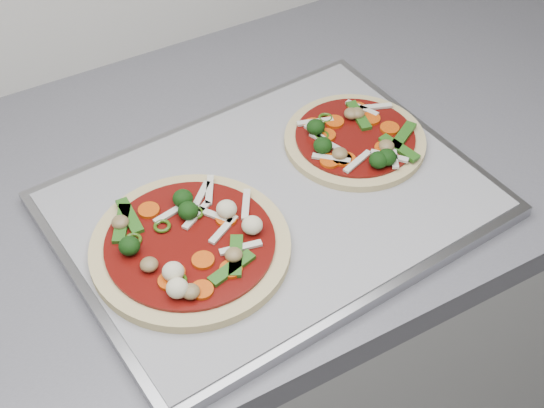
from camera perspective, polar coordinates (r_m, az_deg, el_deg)
base_cabinet at (r=1.46m, az=10.50°, el=-6.25°), size 3.60×0.60×0.86m
countertop at (r=1.15m, az=13.45°, el=7.77°), size 3.60×0.60×0.04m
baking_tray at (r=0.92m, az=0.08°, el=-0.05°), size 0.53×0.41×0.02m
parchment at (r=0.91m, az=0.08°, el=0.35°), size 0.51×0.39×0.00m
pizza_left at (r=0.85m, az=-6.19°, el=-3.10°), size 0.24×0.24×0.04m
pizza_right at (r=0.98m, az=6.27°, el=4.85°), size 0.22×0.22×0.03m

